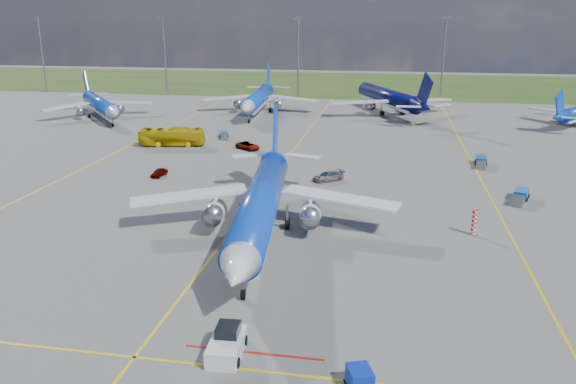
% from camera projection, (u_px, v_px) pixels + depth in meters
% --- Properties ---
extents(ground, '(400.00, 400.00, 0.00)m').
position_uv_depth(ground, '(219.00, 246.00, 57.52)').
color(ground, '#5B5B59').
rests_on(ground, ground).
extents(grass_strip, '(400.00, 80.00, 0.01)m').
position_uv_depth(grass_strip, '(344.00, 84.00, 198.38)').
color(grass_strip, '#2D4719').
rests_on(grass_strip, ground).
extents(taxiway_lines, '(60.25, 160.00, 0.02)m').
position_uv_depth(taxiway_lines, '(275.00, 175.00, 83.50)').
color(taxiway_lines, gold).
rests_on(taxiway_lines, ground).
extents(floodlight_masts, '(202.20, 0.50, 22.70)m').
position_uv_depth(floodlight_masts, '(369.00, 55.00, 155.37)').
color(floodlight_masts, slate).
rests_on(floodlight_masts, ground).
extents(warning_post, '(0.50, 0.50, 3.00)m').
position_uv_depth(warning_post, '(474.00, 222.00, 60.13)').
color(warning_post, red).
rests_on(warning_post, ground).
extents(bg_jet_nw, '(43.90, 45.05, 9.39)m').
position_uv_depth(bg_jet_nw, '(101.00, 119.00, 129.97)').
color(bg_jet_nw, '#0D3CBF').
rests_on(bg_jet_nw, ground).
extents(bg_jet_nnw, '(33.48, 42.37, 10.55)m').
position_uv_depth(bg_jet_nnw, '(258.00, 113.00, 136.93)').
color(bg_jet_nnw, '#0D3CBF').
rests_on(bg_jet_nnw, ground).
extents(bg_jet_n, '(47.20, 52.29, 11.18)m').
position_uv_depth(bg_jet_n, '(387.00, 113.00, 137.09)').
color(bg_jet_n, '#080C42').
rests_on(bg_jet_n, ground).
extents(main_airliner, '(36.39, 45.11, 10.93)m').
position_uv_depth(main_airliner, '(262.00, 237.00, 59.98)').
color(main_airliner, '#0D3CBF').
rests_on(main_airliner, ground).
extents(pushback_tug, '(2.42, 5.86, 1.96)m').
position_uv_depth(pushback_tug, '(227.00, 344.00, 38.93)').
color(pushback_tug, silver).
rests_on(pushback_tug, ground).
extents(uld_container, '(1.96, 2.17, 1.42)m').
position_uv_depth(uld_container, '(360.00, 379.00, 35.27)').
color(uld_container, '#0C27A8').
rests_on(uld_container, ground).
extents(apron_bus, '(12.09, 5.00, 3.28)m').
position_uv_depth(apron_bus, '(172.00, 137.00, 101.99)').
color(apron_bus, '#C0A40B').
rests_on(apron_bus, ground).
extents(service_car_a, '(1.76, 3.50, 1.14)m').
position_uv_depth(service_car_a, '(159.00, 172.00, 82.69)').
color(service_car_a, '#999999').
rests_on(service_car_a, ground).
extents(service_car_b, '(5.23, 4.55, 1.34)m').
position_uv_depth(service_car_b, '(248.00, 146.00, 99.48)').
color(service_car_b, '#999999').
rests_on(service_car_b, ground).
extents(service_car_c, '(4.91, 4.39, 1.37)m').
position_uv_depth(service_car_c, '(328.00, 176.00, 80.38)').
color(service_car_c, '#999999').
rests_on(service_car_c, ground).
extents(baggage_tug_w, '(3.24, 5.72, 1.25)m').
position_uv_depth(baggage_tug_w, '(520.00, 197.00, 71.52)').
color(baggage_tug_w, '#1C5CA9').
rests_on(baggage_tug_w, ground).
extents(baggage_tug_c, '(2.84, 5.23, 1.14)m').
position_uv_depth(baggage_tug_c, '(224.00, 135.00, 109.13)').
color(baggage_tug_c, '#195996').
rests_on(baggage_tug_c, ground).
extents(baggage_tug_e, '(2.14, 5.63, 1.23)m').
position_uv_depth(baggage_tug_e, '(481.00, 162.00, 88.57)').
color(baggage_tug_e, '#194996').
rests_on(baggage_tug_e, ground).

